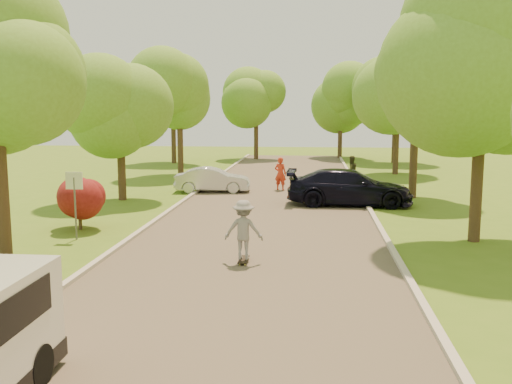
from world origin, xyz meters
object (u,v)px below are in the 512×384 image
at_px(street_sign, 75,191).
at_px(dark_sedan, 349,187).
at_px(person_olive, 351,171).
at_px(person_striped, 280,174).
at_px(longboard, 244,260).
at_px(skateboarder, 244,230).
at_px(silver_sedan, 213,180).

bearing_deg(street_sign, dark_sedan, 39.63).
xyz_separation_m(dark_sedan, person_olive, (0.50, 6.61, 0.03)).
distance_m(person_striped, person_olive, 4.39).
xyz_separation_m(dark_sedan, longboard, (-3.43, -9.80, -0.69)).
height_order(longboard, person_olive, person_olive).
distance_m(longboard, person_olive, 16.89).
distance_m(dark_sedan, longboard, 10.40).
bearing_deg(skateboarder, dark_sedan, -108.49).
bearing_deg(person_olive, longboard, 49.87).
bearing_deg(skateboarder, longboard, 90.82).
bearing_deg(silver_sedan, longboard, -170.91).
xyz_separation_m(street_sign, person_striped, (5.86, 11.85, -0.71)).
xyz_separation_m(silver_sedan, skateboarder, (3.17, -13.13, 0.30)).
height_order(skateboarder, person_striped, skateboarder).
xyz_separation_m(silver_sedan, longboard, (3.17, -13.13, -0.53)).
distance_m(silver_sedan, person_olive, 7.82).
bearing_deg(person_olive, skateboarder, 49.87).
xyz_separation_m(skateboarder, person_olive, (3.93, 16.41, -0.11)).
distance_m(street_sign, person_striped, 13.24).
height_order(silver_sedan, skateboarder, skateboarder).
bearing_deg(street_sign, skateboarder, -21.73).
relative_size(longboard, person_olive, 0.52).
bearing_deg(street_sign, longboard, -21.73).
bearing_deg(skateboarder, silver_sedan, -75.62).
bearing_deg(longboard, person_olive, -102.66).
height_order(street_sign, dark_sedan, street_sign).
relative_size(silver_sedan, dark_sedan, 0.70).
bearing_deg(dark_sedan, street_sign, 130.66).
bearing_deg(person_striped, silver_sedan, 33.44).
bearing_deg(skateboarder, person_striped, -89.96).
distance_m(skateboarder, person_striped, 14.11).
relative_size(silver_sedan, person_olive, 2.32).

